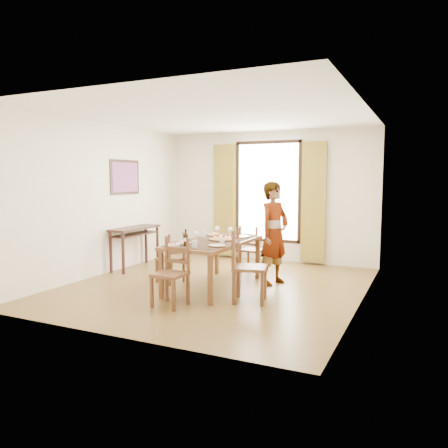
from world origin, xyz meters
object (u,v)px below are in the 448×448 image
at_px(console_table, 135,233).
at_px(pasta_platter, 222,237).
at_px(dining_table, 214,244).
at_px(man, 274,233).

height_order(console_table, pasta_platter, pasta_platter).
bearing_deg(dining_table, man, 39.51).
relative_size(dining_table, pasta_platter, 4.83).
bearing_deg(console_table, pasta_platter, -16.58).
bearing_deg(man, pasta_platter, 150.21).
height_order(dining_table, pasta_platter, pasta_platter).
bearing_deg(pasta_platter, man, 40.73).
xyz_separation_m(console_table, man, (2.82, -0.06, 0.15)).
relative_size(man, pasta_platter, 4.19).
height_order(console_table, dining_table, console_table).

